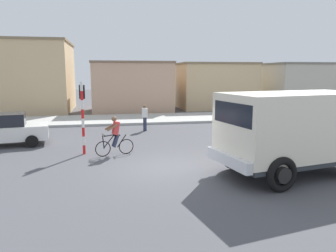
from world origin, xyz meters
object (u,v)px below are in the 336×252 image
(truck_foreground, at_px, (294,128))
(cyclist, at_px, (115,136))
(car_red_near, at_px, (4,130))
(pedestrian_near_kerb, at_px, (145,117))
(traffic_light_pole, at_px, (82,108))

(truck_foreground, bearing_deg, cyclist, 147.79)
(car_red_near, relative_size, pedestrian_near_kerb, 2.60)
(truck_foreground, distance_m, traffic_light_pole, 8.69)
(truck_foreground, distance_m, cyclist, 7.29)
(cyclist, height_order, pedestrian_near_kerb, cyclist)
(truck_foreground, bearing_deg, traffic_light_pole, 149.46)
(car_red_near, bearing_deg, truck_foreground, -30.53)
(traffic_light_pole, bearing_deg, pedestrian_near_kerb, 57.18)
(truck_foreground, xyz_separation_m, car_red_near, (-11.44, 6.75, -0.85))
(cyclist, distance_m, car_red_near, 6.05)
(truck_foreground, relative_size, cyclist, 3.36)
(traffic_light_pole, relative_size, pedestrian_near_kerb, 1.98)
(truck_foreground, height_order, car_red_near, truck_foreground)
(truck_foreground, bearing_deg, car_red_near, 149.47)
(pedestrian_near_kerb, bearing_deg, truck_foreground, -66.58)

